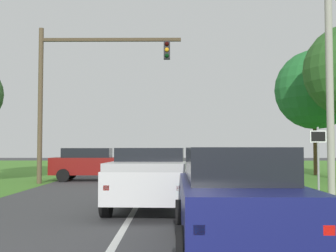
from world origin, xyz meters
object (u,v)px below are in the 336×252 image
(extra_tree_2, at_px, (315,90))
(keep_moving_sign, at_px, (318,152))
(traffic_light, at_px, (77,81))
(red_suv_near, at_px, (235,196))
(crossing_suv_far, at_px, (90,163))
(utility_pole_right, at_px, (330,89))
(pickup_truck_lead, at_px, (152,177))

(extra_tree_2, bearing_deg, keep_moving_sign, -108.28)
(traffic_light, distance_m, keep_moving_sign, 12.13)
(red_suv_near, xyz_separation_m, keep_moving_sign, (4.28, 8.27, 0.67))
(red_suv_near, height_order, crossing_suv_far, red_suv_near)
(traffic_light, xyz_separation_m, utility_pole_right, (10.91, -4.87, -1.10))
(red_suv_near, relative_size, extra_tree_2, 0.58)
(traffic_light, xyz_separation_m, extra_tree_2, (14.27, 6.81, 0.45))
(keep_moving_sign, relative_size, utility_pole_right, 0.32)
(traffic_light, distance_m, crossing_suv_far, 4.66)
(keep_moving_sign, xyz_separation_m, utility_pole_right, (0.73, 0.71, 2.41))
(pickup_truck_lead, distance_m, keep_moving_sign, 6.83)
(traffic_light, bearing_deg, utility_pole_right, -24.03)
(traffic_light, relative_size, crossing_suv_far, 1.83)
(pickup_truck_lead, distance_m, extra_tree_2, 19.18)
(utility_pole_right, distance_m, extra_tree_2, 12.25)
(red_suv_near, distance_m, extra_tree_2, 22.77)
(utility_pole_right, bearing_deg, red_suv_near, -119.17)
(crossing_suv_far, bearing_deg, extra_tree_2, 19.26)
(keep_moving_sign, bearing_deg, pickup_truck_lead, -151.40)
(pickup_truck_lead, bearing_deg, red_suv_near, -71.44)
(red_suv_near, distance_m, pickup_truck_lead, 5.29)
(keep_moving_sign, bearing_deg, crossing_suv_far, 142.52)
(extra_tree_2, bearing_deg, crossing_suv_far, -160.74)
(keep_moving_sign, bearing_deg, red_suv_near, -117.38)
(crossing_suv_far, xyz_separation_m, utility_pole_right, (10.55, -6.81, 3.11))
(red_suv_near, height_order, pickup_truck_lead, red_suv_near)
(utility_pole_right, bearing_deg, pickup_truck_lead, -149.37)
(pickup_truck_lead, height_order, keep_moving_sign, keep_moving_sign)
(traffic_light, xyz_separation_m, keep_moving_sign, (10.18, -5.58, -3.52))
(red_suv_near, bearing_deg, traffic_light, 113.05)
(pickup_truck_lead, xyz_separation_m, crossing_suv_far, (-3.85, 10.78, -0.01))
(traffic_light, bearing_deg, red_suv_near, -66.95)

